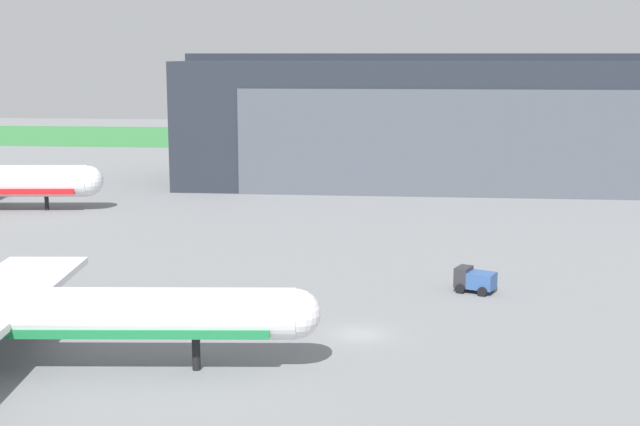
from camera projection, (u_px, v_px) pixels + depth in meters
ground_plane at (360, 334)px, 66.72m from camera, size 440.00×440.00×0.00m
grass_field_strip at (394, 138)px, 223.27m from camera, size 440.00×56.00×0.08m
maintenance_hangar at (462, 122)px, 143.72m from camera, size 89.75×30.49×21.05m
ops_van at (475, 279)px, 78.39m from camera, size 3.92×3.38×2.17m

